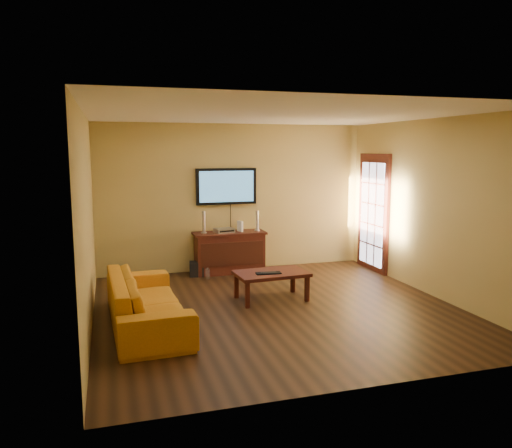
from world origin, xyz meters
name	(u,v)px	position (x,y,z in m)	size (l,w,h in m)	color
ground_plane	(277,308)	(0.00, 0.00, 0.00)	(5.00, 5.00, 0.00)	black
room_walls	(264,186)	(0.00, 0.62, 1.69)	(5.00, 5.00, 5.00)	tan
french_door	(373,214)	(2.46, 1.70, 1.05)	(0.07, 1.02, 2.22)	#35110C
media_console	(230,252)	(-0.15, 2.24, 0.38)	(1.31, 0.50, 0.75)	#35110C
television	(226,186)	(-0.15, 2.45, 1.56)	(1.12, 0.08, 0.66)	black
coffee_table	(271,276)	(0.05, 0.42, 0.37)	(1.09, 0.70, 0.43)	#35110C
sofa	(146,293)	(-1.82, -0.19, 0.43)	(2.22, 0.65, 0.87)	orange
speaker_left	(204,223)	(-0.62, 2.26, 0.93)	(0.11, 0.11, 0.40)	silver
speaker_right	(257,221)	(0.38, 2.26, 0.92)	(0.10, 0.10, 0.37)	silver
av_receiver	(224,230)	(-0.25, 2.25, 0.79)	(0.33, 0.24, 0.08)	silver
game_console	(240,226)	(0.05, 2.25, 0.85)	(0.04, 0.14, 0.19)	white
subwoofer	(197,269)	(-0.78, 2.16, 0.13)	(0.25, 0.25, 0.25)	black
bottle	(208,274)	(-0.64, 1.85, 0.10)	(0.07, 0.07, 0.21)	white
keyboard	(269,273)	(-0.02, 0.34, 0.43)	(0.38, 0.17, 0.02)	black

